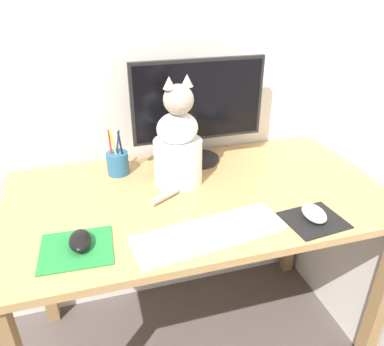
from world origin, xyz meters
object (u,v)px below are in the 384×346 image
object	(u,v)px
keyboard	(209,233)
pen_cup	(118,162)
monitor	(198,107)
cat	(178,145)
computer_mouse_right	(314,213)
computer_mouse_left	(80,241)

from	to	relation	value
keyboard	pen_cup	xyz separation A→B (m)	(-0.20, 0.45, 0.03)
monitor	keyboard	bearing A→B (deg)	-103.22
cat	pen_cup	size ratio (longest dim) A/B	2.20
monitor	cat	xyz separation A→B (m)	(-0.12, -0.15, -0.08)
monitor	computer_mouse_right	bearing A→B (deg)	-66.09
computer_mouse_right	keyboard	bearing A→B (deg)	177.94
keyboard	cat	xyz separation A→B (m)	(-0.01, 0.33, 0.13)
computer_mouse_left	cat	distance (m)	0.46
computer_mouse_left	keyboard	bearing A→B (deg)	-8.78
pen_cup	computer_mouse_left	bearing A→B (deg)	-110.19
keyboard	computer_mouse_left	xyz separation A→B (m)	(-0.35, 0.05, 0.01)
computer_mouse_right	pen_cup	world-z (taller)	pen_cup
cat	computer_mouse_right	bearing A→B (deg)	-56.33
computer_mouse_right	pen_cup	bearing A→B (deg)	138.90
computer_mouse_left	cat	xyz separation A→B (m)	(0.34, 0.27, 0.12)
monitor	keyboard	xyz separation A→B (m)	(-0.11, -0.47, -0.21)
monitor	computer_mouse_left	size ratio (longest dim) A/B	5.14
keyboard	cat	size ratio (longest dim) A/B	1.18
keyboard	cat	world-z (taller)	cat
computer_mouse_right	monitor	bearing A→B (deg)	113.91
cat	pen_cup	bearing A→B (deg)	137.58
monitor	computer_mouse_right	world-z (taller)	monitor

